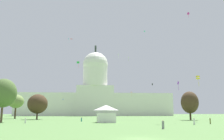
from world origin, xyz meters
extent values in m
plane|color=#567F42|center=(0.00, 0.00, 0.00)|extent=(800.00, 800.00, 0.00)
cube|color=silver|center=(-38.86, 193.15, 10.25)|extent=(71.07, 18.69, 20.49)
cube|color=silver|center=(32.21, 193.15, 10.25)|extent=(71.07, 18.69, 20.49)
cube|color=silver|center=(-3.32, 193.15, 13.58)|extent=(33.52, 20.56, 27.17)
cylinder|color=silver|center=(-3.32, 193.15, 37.45)|extent=(22.87, 22.87, 20.57)
sphere|color=silver|center=(-3.32, 193.15, 47.74)|extent=(23.85, 23.85, 23.85)
cylinder|color=#2D3833|center=(-3.32, 193.15, 63.07)|extent=(1.80, 1.80, 6.81)
cube|color=white|center=(-1.39, 47.58, 1.49)|extent=(5.92, 6.77, 2.99)
pyramid|color=white|center=(-1.39, 47.58, 4.69)|extent=(6.21, 7.11, 1.70)
cylinder|color=#42301E|center=(-45.13, 97.70, 3.36)|extent=(0.79, 0.79, 6.72)
ellipsoid|color=olive|center=(-45.13, 97.70, 8.79)|extent=(8.59, 8.92, 6.91)
cylinder|color=#42301E|center=(-30.63, 81.87, 2.18)|extent=(0.70, 0.70, 4.36)
ellipsoid|color=#42301E|center=(-30.63, 81.87, 6.99)|extent=(10.01, 10.43, 8.78)
cylinder|color=#42301E|center=(34.96, 67.87, 2.29)|extent=(0.74, 0.74, 4.58)
ellipsoid|color=#42301E|center=(34.96, 67.87, 7.33)|extent=(9.70, 9.82, 9.16)
cylinder|color=brown|center=(-34.83, 50.37, 3.30)|extent=(0.69, 0.69, 6.60)
ellipsoid|color=#4C6633|center=(-34.83, 50.37, 9.41)|extent=(9.21, 8.63, 9.38)
cylinder|color=#1E757A|center=(-9.54, 55.63, 0.62)|extent=(0.53, 0.53, 1.23)
sphere|color=#A37556|center=(-9.54, 55.63, 1.36)|extent=(0.36, 0.36, 0.26)
cylinder|color=silver|center=(20.91, 31.93, 0.77)|extent=(0.67, 0.67, 1.55)
sphere|color=tan|center=(20.91, 31.93, 1.67)|extent=(0.34, 0.34, 0.24)
cylinder|color=olive|center=(26.85, 35.00, 0.75)|extent=(0.41, 0.41, 1.50)
sphere|color=tan|center=(26.85, 35.00, 1.63)|extent=(0.30, 0.30, 0.25)
cylinder|color=gray|center=(7.95, 16.50, 0.75)|extent=(0.59, 0.59, 1.50)
sphere|color=beige|center=(7.95, 16.50, 1.61)|extent=(0.30, 0.30, 0.24)
cylinder|color=silver|center=(-25.60, 44.08, 0.70)|extent=(0.50, 0.50, 1.39)
sphere|color=tan|center=(-25.60, 44.08, 1.50)|extent=(0.24, 0.24, 0.22)
cylinder|color=olive|center=(1.88, 54.98, 0.78)|extent=(0.57, 0.57, 1.56)
sphere|color=beige|center=(1.88, 54.98, 1.68)|extent=(0.35, 0.35, 0.25)
cube|color=yellow|center=(30.21, 48.38, 14.68)|extent=(1.04, 1.02, 0.46)
cube|color=yellow|center=(30.21, 48.38, 15.37)|extent=(1.04, 1.02, 0.46)
cylinder|color=yellow|center=(30.35, 48.38, 13.24)|extent=(0.20, 0.25, 2.47)
pyramid|color=#8CD133|center=(25.07, 172.90, 50.69)|extent=(0.78, 1.36, 0.35)
cylinder|color=#8CD133|center=(25.36, 172.90, 48.65)|extent=(0.42, 0.44, 2.47)
cube|color=#33BCDB|center=(-23.76, 140.01, 56.25)|extent=(0.66, 0.63, 1.11)
cylinder|color=#33BCDB|center=(-23.56, 140.01, 54.58)|extent=(0.25, 0.21, 2.23)
cube|color=blue|center=(-28.09, 155.35, 12.99)|extent=(0.51, 0.57, 0.91)
pyramid|color=teal|center=(20.33, 87.22, 44.65)|extent=(0.79, 1.46, 0.31)
cube|color=purple|center=(21.68, 44.32, 12.56)|extent=(0.39, 0.66, 1.05)
cylinder|color=purple|center=(21.69, 44.32, 11.11)|extent=(0.23, 0.19, 1.94)
pyramid|color=orange|center=(22.17, 137.94, 16.68)|extent=(1.84, 1.64, 0.29)
cylinder|color=orange|center=(22.00, 137.59, 15.08)|extent=(0.14, 0.09, 1.71)
cube|color=black|center=(36.32, 134.74, 22.67)|extent=(0.84, 0.60, 1.41)
pyramid|color=red|center=(-19.24, 111.27, 46.72)|extent=(1.88, 1.48, 0.22)
cube|color=green|center=(-10.94, 51.20, 20.19)|extent=(0.91, 0.30, 0.73)
cylinder|color=pink|center=(-10.77, 51.20, 18.99)|extent=(0.12, 0.21, 1.67)
cube|color=white|center=(10.77, 121.09, 40.41)|extent=(0.70, 0.69, 1.42)
cylinder|color=white|center=(10.75, 121.09, 38.93)|extent=(0.11, 0.16, 1.54)
cube|color=#D1339E|center=(39.77, 75.06, 49.90)|extent=(1.08, 1.09, 0.47)
cube|color=#D1339E|center=(39.77, 75.06, 50.44)|extent=(1.08, 1.09, 0.47)
cylinder|color=#D1339E|center=(39.76, 75.06, 48.88)|extent=(0.25, 0.09, 1.69)
camera|label=1|loc=(-5.91, -30.26, 3.22)|focal=38.35mm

